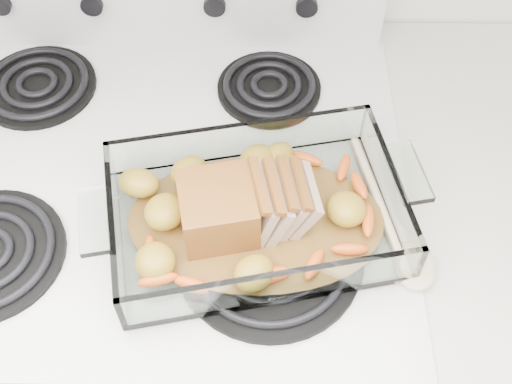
{
  "coord_description": "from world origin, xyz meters",
  "views": [
    {
      "loc": [
        0.18,
        1.05,
        1.68
      ],
      "look_at": [
        0.17,
        1.56,
        0.99
      ],
      "focal_mm": 45.0,
      "sensor_mm": 36.0,
      "label": 1
    }
  ],
  "objects_px": {
    "electric_range": "(174,302)",
    "pork_roast": "(236,205)",
    "baking_dish": "(256,216)",
    "counter_right": "(494,309)"
  },
  "relations": [
    {
      "from": "electric_range",
      "to": "pork_roast",
      "type": "height_order",
      "value": "electric_range"
    },
    {
      "from": "electric_range",
      "to": "baking_dish",
      "type": "relative_size",
      "value": 2.93
    },
    {
      "from": "baking_dish",
      "to": "counter_right",
      "type": "bearing_deg",
      "value": 1.25
    },
    {
      "from": "baking_dish",
      "to": "pork_roast",
      "type": "distance_m",
      "value": 0.04
    },
    {
      "from": "electric_range",
      "to": "counter_right",
      "type": "height_order",
      "value": "electric_range"
    },
    {
      "from": "counter_right",
      "to": "baking_dish",
      "type": "distance_m",
      "value": 0.71
    },
    {
      "from": "electric_range",
      "to": "baking_dish",
      "type": "height_order",
      "value": "electric_range"
    },
    {
      "from": "electric_range",
      "to": "counter_right",
      "type": "bearing_deg",
      "value": -0.1
    },
    {
      "from": "counter_right",
      "to": "baking_dish",
      "type": "xyz_separation_m",
      "value": [
        -0.49,
        -0.11,
        0.5
      ]
    },
    {
      "from": "counter_right",
      "to": "baking_dish",
      "type": "height_order",
      "value": "baking_dish"
    }
  ]
}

